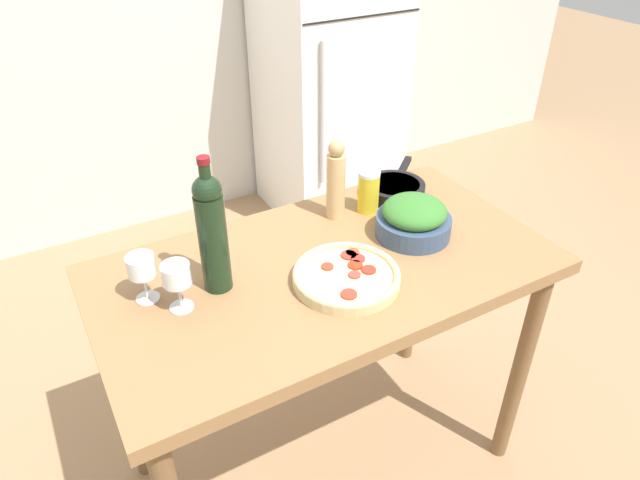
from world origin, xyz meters
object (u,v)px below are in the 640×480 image
object	(u,v)px
pepper_mill	(336,181)
salt_canister	(369,191)
wine_glass_near	(177,277)
wine_glass_far	(142,268)
salad_bowl	(414,219)
homemade_pizza	(347,276)
refrigerator	(328,74)
wine_bottle	(212,231)
cast_iron_skillet	(395,189)

from	to	relation	value
pepper_mill	salt_canister	size ratio (longest dim) A/B	1.85
wine_glass_near	salt_canister	xyz separation A→B (m)	(0.68, 0.17, -0.03)
wine_glass_far	salad_bowl	size ratio (longest dim) A/B	0.59
homemade_pizza	pepper_mill	bearing A→B (deg)	64.14
refrigerator	salt_canister	size ratio (longest dim) A/B	12.03
wine_bottle	salt_canister	distance (m)	0.59
pepper_mill	cast_iron_skillet	world-z (taller)	pepper_mill
refrigerator	pepper_mill	distance (m)	1.64
wine_glass_near	salad_bowl	distance (m)	0.72
pepper_mill	homemade_pizza	xyz separation A→B (m)	(-0.15, -0.31, -0.11)
homemade_pizza	salt_canister	distance (m)	0.39
refrigerator	salt_canister	world-z (taller)	refrigerator
wine_bottle	salad_bowl	distance (m)	0.62
wine_glass_near	salad_bowl	bearing A→B (deg)	-1.40
wine_glass_near	salt_canister	bearing A→B (deg)	14.05
wine_glass_far	salad_bowl	bearing A→B (deg)	-6.92
wine_bottle	salad_bowl	bearing A→B (deg)	-5.19
wine_glass_far	cast_iron_skillet	xyz separation A→B (m)	(0.88, 0.13, -0.07)
refrigerator	wine_glass_near	bearing A→B (deg)	-130.49
cast_iron_skillet	wine_glass_near	bearing A→B (deg)	-165.50
salad_bowl	salt_canister	size ratio (longest dim) A/B	1.62
refrigerator	pepper_mill	size ratio (longest dim) A/B	6.49
cast_iron_skillet	wine_bottle	bearing A→B (deg)	-166.08
pepper_mill	cast_iron_skillet	distance (m)	0.27
salad_bowl	cast_iron_skillet	xyz separation A→B (m)	(0.10, 0.23, -0.03)
pepper_mill	homemade_pizza	bearing A→B (deg)	-115.86
wine_glass_near	homemade_pizza	distance (m)	0.44
salad_bowl	homemade_pizza	bearing A→B (deg)	-161.60
homemade_pizza	salt_canister	xyz separation A→B (m)	(0.26, 0.29, 0.05)
wine_bottle	salt_canister	xyz separation A→B (m)	(0.57, 0.13, -0.11)
wine_glass_near	pepper_mill	xyz separation A→B (m)	(0.57, 0.19, 0.03)
homemade_pizza	salt_canister	bearing A→B (deg)	47.91
refrigerator	salad_bowl	world-z (taller)	refrigerator
wine_glass_far	homemade_pizza	distance (m)	0.53
wine_bottle	cast_iron_skillet	size ratio (longest dim) A/B	1.35
wine_glass_near	salt_canister	world-z (taller)	salt_canister
refrigerator	wine_glass_far	xyz separation A→B (m)	(-1.44, -1.53, 0.15)
wine_glass_far	homemade_pizza	xyz separation A→B (m)	(0.49, -0.19, -0.08)
homemade_pizza	salt_canister	world-z (taller)	salt_canister
wine_bottle	salad_bowl	world-z (taller)	wine_bottle
salt_canister	cast_iron_skillet	world-z (taller)	salt_canister
pepper_mill	wine_glass_far	bearing A→B (deg)	-169.81
pepper_mill	salad_bowl	bearing A→B (deg)	-54.82
salad_bowl	cast_iron_skillet	distance (m)	0.25
wine_glass_near	wine_glass_far	bearing A→B (deg)	130.03
homemade_pizza	cast_iron_skillet	distance (m)	0.51
pepper_mill	salad_bowl	size ratio (longest dim) A/B	1.14
salt_canister	pepper_mill	bearing A→B (deg)	168.80
refrigerator	salad_bowl	bearing A→B (deg)	-111.94
wine_glass_near	homemade_pizza	bearing A→B (deg)	-15.44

